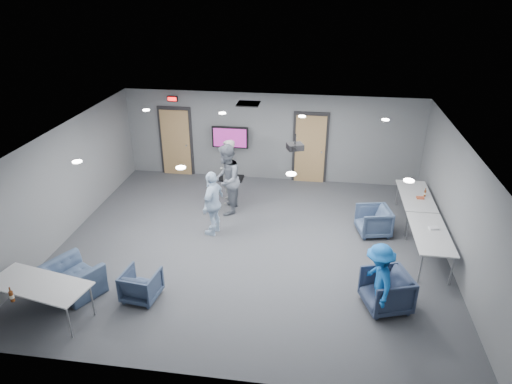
# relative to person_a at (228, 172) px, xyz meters

# --- Properties ---
(floor) EXTENTS (9.00, 9.00, 0.00)m
(floor) POSITION_rel_person_a_xyz_m (0.99, -2.20, -0.91)
(floor) COLOR #3A3D42
(floor) RESTS_ON ground
(ceiling) EXTENTS (9.00, 9.00, 0.00)m
(ceiling) POSITION_rel_person_a_xyz_m (0.99, -2.20, 1.79)
(ceiling) COLOR silver
(ceiling) RESTS_ON wall_back
(wall_back) EXTENTS (9.00, 0.02, 2.70)m
(wall_back) POSITION_rel_person_a_xyz_m (0.99, 1.80, 0.44)
(wall_back) COLOR slate
(wall_back) RESTS_ON floor
(wall_front) EXTENTS (9.00, 0.02, 2.70)m
(wall_front) POSITION_rel_person_a_xyz_m (0.99, -6.20, 0.44)
(wall_front) COLOR slate
(wall_front) RESTS_ON floor
(wall_left) EXTENTS (0.02, 8.00, 2.70)m
(wall_left) POSITION_rel_person_a_xyz_m (-3.51, -2.20, 0.44)
(wall_left) COLOR slate
(wall_left) RESTS_ON floor
(wall_right) EXTENTS (0.02, 8.00, 2.70)m
(wall_right) POSITION_rel_person_a_xyz_m (5.49, -2.20, 0.44)
(wall_right) COLOR slate
(wall_right) RESTS_ON floor
(door_left) EXTENTS (1.06, 0.17, 2.24)m
(door_left) POSITION_rel_person_a_xyz_m (-2.01, 1.76, 0.15)
(door_left) COLOR black
(door_left) RESTS_ON wall_back
(door_right) EXTENTS (1.06, 0.17, 2.24)m
(door_right) POSITION_rel_person_a_xyz_m (2.19, 1.76, 0.15)
(door_right) COLOR black
(door_right) RESTS_ON wall_back
(exit_sign) EXTENTS (0.32, 0.08, 0.16)m
(exit_sign) POSITION_rel_person_a_xyz_m (-2.01, 1.74, 1.54)
(exit_sign) COLOR black
(exit_sign) RESTS_ON wall_back
(hvac_diffuser) EXTENTS (0.60, 0.60, 0.03)m
(hvac_diffuser) POSITION_rel_person_a_xyz_m (0.49, 0.60, 1.77)
(hvac_diffuser) COLOR black
(hvac_diffuser) RESTS_ON ceiling
(downlights) EXTENTS (6.18, 3.78, 0.02)m
(downlights) POSITION_rel_person_a_xyz_m (0.99, -2.20, 1.77)
(downlights) COLOR white
(downlights) RESTS_ON ceiling
(person_a) EXTENTS (0.58, 0.75, 1.83)m
(person_a) POSITION_rel_person_a_xyz_m (0.00, 0.00, 0.00)
(person_a) COLOR gray
(person_a) RESTS_ON floor
(person_b) EXTENTS (0.76, 0.96, 1.91)m
(person_b) POSITION_rel_person_a_xyz_m (0.09, -0.62, 0.04)
(person_b) COLOR slate
(person_b) RESTS_ON floor
(person_c) EXTENTS (0.61, 1.03, 1.65)m
(person_c) POSITION_rel_person_a_xyz_m (-0.02, -1.74, -0.09)
(person_c) COLOR silver
(person_c) RESTS_ON floor
(person_d) EXTENTS (0.73, 1.04, 1.48)m
(person_d) POSITION_rel_person_a_xyz_m (3.68, -4.19, -0.18)
(person_d) COLOR blue
(person_d) RESTS_ON floor
(chair_right_a) EXTENTS (0.91, 0.90, 0.70)m
(chair_right_a) POSITION_rel_person_a_xyz_m (3.89, -1.23, -0.56)
(chair_right_a) COLOR #3D4E6A
(chair_right_a) RESTS_ON floor
(chair_right_c) EXTENTS (1.05, 1.04, 0.76)m
(chair_right_c) POSITION_rel_person_a_xyz_m (3.89, -4.03, -0.53)
(chair_right_c) COLOR #313D56
(chair_right_c) RESTS_ON floor
(chair_front_a) EXTENTS (0.75, 0.76, 0.63)m
(chair_front_a) POSITION_rel_person_a_xyz_m (-0.86, -4.44, -0.60)
(chair_front_a) COLOR #36445E
(chair_front_a) RESTS_ON floor
(chair_front_b) EXTENTS (1.33, 1.28, 0.67)m
(chair_front_b) POSITION_rel_person_a_xyz_m (-2.26, -4.48, -0.58)
(chair_front_b) COLOR #3D4E6A
(chair_front_b) RESTS_ON floor
(table_right_a) EXTENTS (0.77, 1.86, 0.73)m
(table_right_a) POSITION_rel_person_a_xyz_m (4.99, -0.38, -0.23)
(table_right_a) COLOR silver
(table_right_a) RESTS_ON floor
(table_right_b) EXTENTS (0.78, 1.86, 0.73)m
(table_right_b) POSITION_rel_person_a_xyz_m (4.99, -2.28, -0.23)
(table_right_b) COLOR silver
(table_right_b) RESTS_ON floor
(table_front_left) EXTENTS (2.01, 1.15, 0.73)m
(table_front_left) POSITION_rel_person_a_xyz_m (-2.49, -5.20, -0.23)
(table_front_left) COLOR silver
(table_front_left) RESTS_ON floor
(bottle_front) EXTENTS (0.08, 0.08, 0.29)m
(bottle_front) POSITION_rel_person_a_xyz_m (-2.65, -5.72, -0.08)
(bottle_front) COLOR #622D10
(bottle_front) RESTS_ON table_front_left
(bottle_right) EXTENTS (0.06, 0.06, 0.23)m
(bottle_right) POSITION_rel_person_a_xyz_m (5.19, -0.42, -0.10)
(bottle_right) COLOR #622D10
(bottle_right) RESTS_ON table_right_a
(snack_box) EXTENTS (0.19, 0.13, 0.04)m
(snack_box) POSITION_rel_person_a_xyz_m (5.06, -0.56, -0.16)
(snack_box) COLOR #BF512F
(snack_box) RESTS_ON table_right_a
(wrapper) EXTENTS (0.22, 0.18, 0.05)m
(wrapper) POSITION_rel_person_a_xyz_m (5.08, -2.09, -0.16)
(wrapper) COLOR silver
(wrapper) RESTS_ON table_right_b
(tv_stand) EXTENTS (1.11, 0.53, 1.71)m
(tv_stand) POSITION_rel_person_a_xyz_m (-0.23, 1.55, 0.05)
(tv_stand) COLOR black
(tv_stand) RESTS_ON floor
(projector) EXTENTS (0.42, 0.39, 0.36)m
(projector) POSITION_rel_person_a_xyz_m (1.92, -1.81, 1.49)
(projector) COLOR black
(projector) RESTS_ON ceiling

